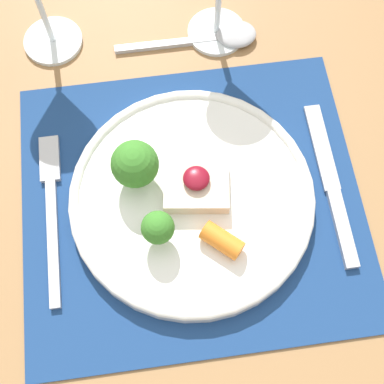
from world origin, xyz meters
TOP-DOWN VIEW (x-y plane):
  - ground_plane at (0.00, 0.00)m, footprint 8.00×8.00m
  - dining_table at (0.00, 0.00)m, footprint 1.25×0.95m
  - placemat at (0.00, 0.00)m, footprint 0.40×0.37m
  - dinner_plate at (-0.00, 0.00)m, footprint 0.29×0.29m
  - fork at (-0.17, 0.02)m, footprint 0.02×0.21m
  - knife at (0.17, -0.01)m, footprint 0.02×0.21m
  - spoon at (0.07, 0.23)m, footprint 0.20×0.05m

SIDE VIEW (x-z plane):
  - ground_plane at x=0.00m, z-range 0.00..0.00m
  - dining_table at x=0.00m, z-range 0.28..1.03m
  - placemat at x=0.00m, z-range 0.76..0.76m
  - fork at x=-0.17m, z-range 0.76..0.77m
  - knife at x=0.17m, z-range 0.76..0.77m
  - spoon at x=0.07m, z-range 0.76..0.77m
  - dinner_plate at x=0.00m, z-range 0.73..0.82m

